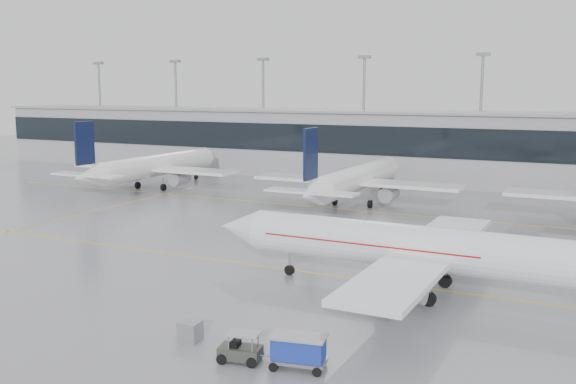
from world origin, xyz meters
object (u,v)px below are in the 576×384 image
at_px(air_canada_jet, 423,249).
at_px(gse_unit, 190,331).
at_px(baggage_tug, 240,351).
at_px(baggage_cart, 298,349).

height_order(air_canada_jet, gse_unit, air_canada_jet).
distance_m(baggage_tug, baggage_cart, 3.64).
bearing_deg(baggage_tug, gse_unit, 152.95).
relative_size(baggage_tug, gse_unit, 2.93).
distance_m(air_canada_jet, baggage_tug, 18.92).
height_order(air_canada_jet, baggage_tug, air_canada_jet).
xyz_separation_m(air_canada_jet, baggage_cart, (-3.06, -16.80, -2.52)).
distance_m(baggage_cart, gse_unit, 8.10).
distance_m(air_canada_jet, gse_unit, 19.84).
height_order(air_canada_jet, baggage_cart, air_canada_jet).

